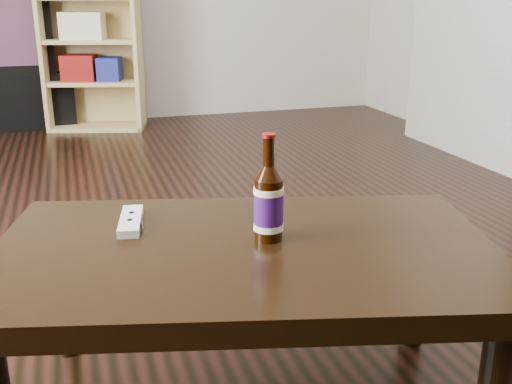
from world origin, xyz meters
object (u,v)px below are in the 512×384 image
object	(u,v)px
bookshelf	(91,37)
beer_bottle	(269,203)
tv_stand	(2,99)
remote	(131,221)
phone	(133,222)
coffee_table	(245,268)

from	to	relation	value
bookshelf	beer_bottle	xyz separation A→B (m)	(0.22, -3.43, -0.16)
tv_stand	remote	distance (m)	3.57
bookshelf	remote	distance (m)	3.25
tv_stand	phone	xyz separation A→B (m)	(0.61, -3.51, 0.22)
tv_stand	bookshelf	world-z (taller)	bookshelf
bookshelf	coffee_table	distance (m)	3.47
beer_bottle	remote	size ratio (longest dim) A/B	1.33
coffee_table	phone	distance (m)	0.31
tv_stand	coffee_table	world-z (taller)	coffee_table
bookshelf	coffee_table	size ratio (longest dim) A/B	1.02
phone	remote	bearing A→B (deg)	-168.48
beer_bottle	remote	distance (m)	0.36
beer_bottle	remote	xyz separation A→B (m)	(-0.29, 0.19, -0.08)
phone	coffee_table	bearing A→B (deg)	-36.01
coffee_table	bookshelf	bearing A→B (deg)	92.54
tv_stand	beer_bottle	bearing A→B (deg)	-78.07
tv_stand	remote	xyz separation A→B (m)	(0.60, -3.51, 0.23)
tv_stand	beer_bottle	world-z (taller)	beer_bottle
phone	bookshelf	bearing A→B (deg)	94.65
tv_stand	coffee_table	distance (m)	3.81
beer_bottle	coffee_table	bearing A→B (deg)	-164.29
bookshelf	phone	bearing A→B (deg)	-75.97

